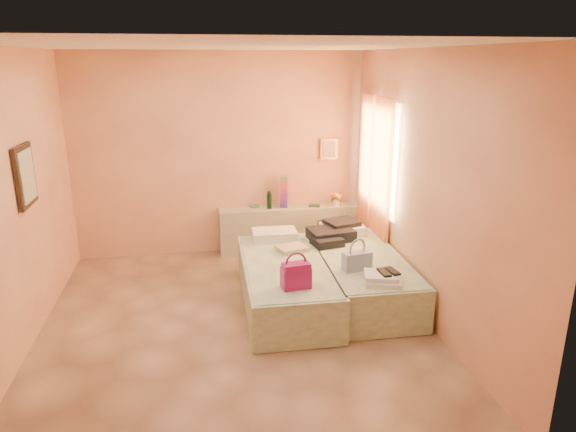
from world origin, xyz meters
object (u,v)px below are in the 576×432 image
object	(u,v)px
blue_handbag	(357,261)
headboard_ledge	(291,229)
green_book	(314,205)
flower_vase	(337,198)
bed_left	(285,283)
magenta_handbag	(296,275)
towel_stack	(383,279)
bed_right	(360,276)
water_bottle	(269,200)

from	to	relation	value
blue_handbag	headboard_ledge	bearing A→B (deg)	89.45
green_book	blue_handbag	world-z (taller)	blue_handbag
flower_vase	bed_left	bearing A→B (deg)	-122.21
magenta_handbag	towel_stack	distance (m)	0.90
blue_handbag	towel_stack	distance (m)	0.42
bed_left	flower_vase	world-z (taller)	flower_vase
bed_right	magenta_handbag	distance (m)	1.21
water_bottle	bed_right	bearing A→B (deg)	-62.76
towel_stack	bed_left	bearing A→B (deg)	141.43
magenta_handbag	bed_left	bearing A→B (deg)	82.09
blue_handbag	towel_stack	size ratio (longest dim) A/B	0.89
headboard_ledge	bed_left	size ratio (longest dim) A/B	1.02
bed_left	green_book	size ratio (longest dim) A/B	12.45
blue_handbag	water_bottle	bearing A→B (deg)	97.91
towel_stack	bed_right	bearing A→B (deg)	89.07
headboard_ledge	green_book	xyz separation A→B (m)	(0.34, -0.02, 0.34)
flower_vase	blue_handbag	distance (m)	2.00
bed_left	bed_right	xyz separation A→B (m)	(0.90, 0.06, 0.00)
bed_right	blue_handbag	xyz separation A→B (m)	(-0.17, -0.38, 0.35)
bed_left	green_book	bearing A→B (deg)	68.05
green_book	flower_vase	world-z (taller)	flower_vase
bed_left	water_bottle	size ratio (longest dim) A/B	8.21
magenta_handbag	blue_handbag	size ratio (longest dim) A/B	0.91
bed_right	green_book	world-z (taller)	green_book
bed_left	towel_stack	size ratio (longest dim) A/B	5.71
bed_right	water_bottle	world-z (taller)	water_bottle
bed_left	headboard_ledge	bearing A→B (deg)	78.78
headboard_ledge	bed_right	xyz separation A→B (m)	(0.52, -1.64, -0.08)
headboard_ledge	green_book	size ratio (longest dim) A/B	12.77
green_book	bed_right	bearing A→B (deg)	-67.88
bed_left	blue_handbag	distance (m)	0.87
flower_vase	magenta_handbag	world-z (taller)	flower_vase
bed_right	magenta_handbag	xyz separation A→B (m)	(-0.91, -0.71, 0.38)
towel_stack	magenta_handbag	bearing A→B (deg)	176.22
headboard_ledge	towel_stack	distance (m)	2.47
water_bottle	towel_stack	bearing A→B (deg)	-70.97
bed_right	green_book	size ratio (longest dim) A/B	12.45
blue_handbag	bed_left	bearing A→B (deg)	145.87
headboard_ledge	bed_right	bearing A→B (deg)	-72.27
blue_handbag	towel_stack	bearing A→B (deg)	-78.15
headboard_ledge	blue_handbag	world-z (taller)	blue_handbag
bed_right	towel_stack	bearing A→B (deg)	-89.71
water_bottle	blue_handbag	bearing A→B (deg)	-71.63
magenta_handbag	blue_handbag	distance (m)	0.81
headboard_ledge	blue_handbag	bearing A→B (deg)	-80.08
magenta_handbag	bed_right	bearing A→B (deg)	30.65
headboard_ledge	magenta_handbag	distance (m)	2.40
water_bottle	flower_vase	xyz separation A→B (m)	(0.97, -0.04, -0.01)
bed_left	blue_handbag	world-z (taller)	blue_handbag
headboard_ledge	water_bottle	world-z (taller)	water_bottle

